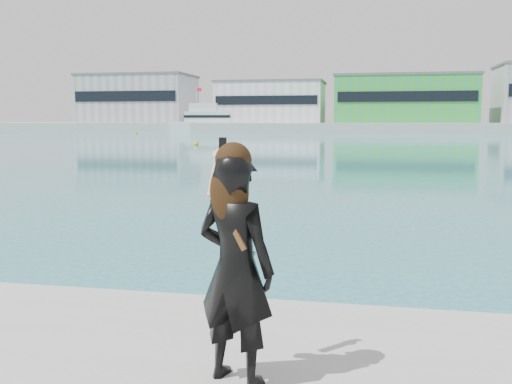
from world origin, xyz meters
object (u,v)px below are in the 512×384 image
at_px(buoy_extra, 196,145).
at_px(woman, 235,261).
at_px(motor_yacht, 210,122).
at_px(buoy_far, 137,134).

relative_size(buoy_extra, woman, 0.30).
height_order(motor_yacht, buoy_far, motor_yacht).
height_order(motor_yacht, woman, motor_yacht).
relative_size(buoy_far, buoy_extra, 1.00).
relative_size(buoy_far, woman, 0.30).
bearing_deg(motor_yacht, buoy_extra, -84.81).
bearing_deg(woman, buoy_extra, -52.79).
xyz_separation_m(buoy_far, buoy_extra, (25.99, -45.44, 0.00)).
distance_m(buoy_far, woman, 107.37).
height_order(buoy_far, woman, woman).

